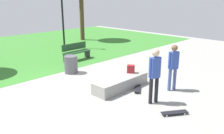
{
  "coord_description": "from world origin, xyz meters",
  "views": [
    {
      "loc": [
        -4.93,
        -6.84,
        3.31
      ],
      "look_at": [
        1.11,
        -0.88,
        0.74
      ],
      "focal_mm": 37.09,
      "sensor_mm": 36.0,
      "label": 1
    }
  ],
  "objects_px": {
    "concrete_ledge": "(121,83)",
    "trash_bin": "(71,64)",
    "backpack_on_ledge": "(131,69)",
    "skater_performing_trick": "(173,64)",
    "skater_watching": "(155,72)",
    "skateboard_by_ledge": "(138,88)",
    "park_bench_center_lawn": "(76,51)",
    "lamp_post": "(62,4)",
    "skateboard_spare": "(175,112)"
  },
  "relations": [
    {
      "from": "concrete_ledge",
      "to": "trash_bin",
      "type": "relative_size",
      "value": 2.99
    },
    {
      "from": "backpack_on_ledge",
      "to": "trash_bin",
      "type": "height_order",
      "value": "trash_bin"
    },
    {
      "from": "skater_performing_trick",
      "to": "trash_bin",
      "type": "height_order",
      "value": "skater_performing_trick"
    },
    {
      "from": "skater_watching",
      "to": "skateboard_by_ledge",
      "type": "height_order",
      "value": "skater_watching"
    },
    {
      "from": "backpack_on_ledge",
      "to": "skater_watching",
      "type": "bearing_deg",
      "value": -59.61
    },
    {
      "from": "park_bench_center_lawn",
      "to": "lamp_post",
      "type": "bearing_deg",
      "value": 66.93
    },
    {
      "from": "concrete_ledge",
      "to": "park_bench_center_lawn",
      "type": "bearing_deg",
      "value": 73.49
    },
    {
      "from": "backpack_on_ledge",
      "to": "skateboard_spare",
      "type": "distance_m",
      "value": 2.87
    },
    {
      "from": "skater_watching",
      "to": "skateboard_spare",
      "type": "height_order",
      "value": "skater_watching"
    },
    {
      "from": "skateboard_spare",
      "to": "lamp_post",
      "type": "xyz_separation_m",
      "value": [
        3.05,
        10.12,
        2.85
      ]
    },
    {
      "from": "skater_performing_trick",
      "to": "skateboard_spare",
      "type": "relative_size",
      "value": 2.2
    },
    {
      "from": "backpack_on_ledge",
      "to": "trash_bin",
      "type": "relative_size",
      "value": 0.4
    },
    {
      "from": "skater_watching",
      "to": "trash_bin",
      "type": "xyz_separation_m",
      "value": [
        -0.02,
        4.47,
        -0.67
      ]
    },
    {
      "from": "skater_performing_trick",
      "to": "trash_bin",
      "type": "relative_size",
      "value": 2.16
    },
    {
      "from": "skateboard_by_ledge",
      "to": "concrete_ledge",
      "type": "bearing_deg",
      "value": 119.74
    },
    {
      "from": "concrete_ledge",
      "to": "skateboard_by_ledge",
      "type": "relative_size",
      "value": 3.09
    },
    {
      "from": "skater_watching",
      "to": "lamp_post",
      "type": "xyz_separation_m",
      "value": [
        2.83,
        9.2,
        1.86
      ]
    },
    {
      "from": "concrete_ledge",
      "to": "lamp_post",
      "type": "distance_m",
      "value": 8.5
    },
    {
      "from": "skateboard_spare",
      "to": "park_bench_center_lawn",
      "type": "bearing_deg",
      "value": 76.11
    },
    {
      "from": "skateboard_by_ledge",
      "to": "lamp_post",
      "type": "height_order",
      "value": "lamp_post"
    },
    {
      "from": "park_bench_center_lawn",
      "to": "lamp_post",
      "type": "height_order",
      "value": "lamp_post"
    },
    {
      "from": "skateboard_by_ledge",
      "to": "park_bench_center_lawn",
      "type": "height_order",
      "value": "park_bench_center_lawn"
    },
    {
      "from": "skater_watching",
      "to": "park_bench_center_lawn",
      "type": "xyz_separation_m",
      "value": [
        1.53,
        6.16,
        -0.58
      ]
    },
    {
      "from": "skater_performing_trick",
      "to": "lamp_post",
      "type": "height_order",
      "value": "lamp_post"
    },
    {
      "from": "lamp_post",
      "to": "park_bench_center_lawn",
      "type": "bearing_deg",
      "value": -113.07
    },
    {
      "from": "concrete_ledge",
      "to": "park_bench_center_lawn",
      "type": "distance_m",
      "value": 4.77
    },
    {
      "from": "skateboard_by_ledge",
      "to": "trash_bin",
      "type": "bearing_deg",
      "value": 98.61
    },
    {
      "from": "skateboard_by_ledge",
      "to": "trash_bin",
      "type": "relative_size",
      "value": 0.97
    },
    {
      "from": "concrete_ledge",
      "to": "backpack_on_ledge",
      "type": "xyz_separation_m",
      "value": [
        0.69,
        0.1,
        0.38
      ]
    },
    {
      "from": "skateboard_spare",
      "to": "trash_bin",
      "type": "bearing_deg",
      "value": 87.95
    },
    {
      "from": "skater_performing_trick",
      "to": "trash_bin",
      "type": "bearing_deg",
      "value": 108.05
    },
    {
      "from": "concrete_ledge",
      "to": "backpack_on_ledge",
      "type": "bearing_deg",
      "value": 8.49
    },
    {
      "from": "concrete_ledge",
      "to": "lamp_post",
      "type": "relative_size",
      "value": 0.48
    },
    {
      "from": "concrete_ledge",
      "to": "park_bench_center_lawn",
      "type": "height_order",
      "value": "park_bench_center_lawn"
    },
    {
      "from": "concrete_ledge",
      "to": "skateboard_by_ledge",
      "type": "xyz_separation_m",
      "value": [
        0.32,
        -0.55,
        -0.15
      ]
    },
    {
      "from": "skater_watching",
      "to": "park_bench_center_lawn",
      "type": "height_order",
      "value": "skater_watching"
    },
    {
      "from": "skater_watching",
      "to": "skateboard_spare",
      "type": "xyz_separation_m",
      "value": [
        -0.22,
        -0.91,
        -1.0
      ]
    },
    {
      "from": "lamp_post",
      "to": "trash_bin",
      "type": "height_order",
      "value": "lamp_post"
    },
    {
      "from": "backpack_on_ledge",
      "to": "lamp_post",
      "type": "distance_m",
      "value": 8.1
    },
    {
      "from": "skateboard_spare",
      "to": "concrete_ledge",
      "type": "bearing_deg",
      "value": 81.03
    },
    {
      "from": "backpack_on_ledge",
      "to": "skater_performing_trick",
      "type": "height_order",
      "value": "skater_performing_trick"
    },
    {
      "from": "backpack_on_ledge",
      "to": "park_bench_center_lawn",
      "type": "bearing_deg",
      "value": 139.06
    },
    {
      "from": "park_bench_center_lawn",
      "to": "skater_performing_trick",
      "type": "bearing_deg",
      "value": -91.41
    },
    {
      "from": "skateboard_spare",
      "to": "skater_performing_trick",
      "type": "bearing_deg",
      "value": 33.48
    },
    {
      "from": "park_bench_center_lawn",
      "to": "backpack_on_ledge",
      "type": "bearing_deg",
      "value": -98.48
    },
    {
      "from": "skater_watching",
      "to": "park_bench_center_lawn",
      "type": "distance_m",
      "value": 6.37
    },
    {
      "from": "concrete_ledge",
      "to": "skater_watching",
      "type": "xyz_separation_m",
      "value": [
        -0.18,
        -1.59,
        0.85
      ]
    },
    {
      "from": "concrete_ledge",
      "to": "skater_watching",
      "type": "relative_size",
      "value": 1.32
    },
    {
      "from": "skater_performing_trick",
      "to": "park_bench_center_lawn",
      "type": "height_order",
      "value": "skater_performing_trick"
    },
    {
      "from": "concrete_ledge",
      "to": "trash_bin",
      "type": "distance_m",
      "value": 2.89
    }
  ]
}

